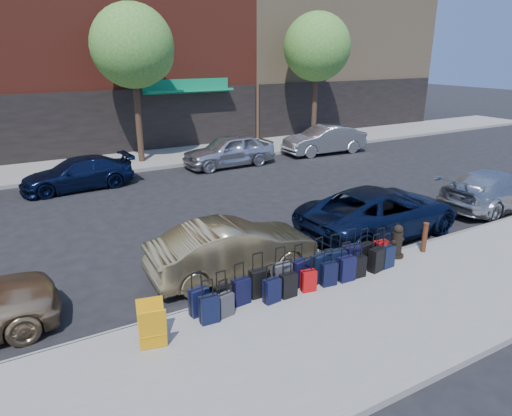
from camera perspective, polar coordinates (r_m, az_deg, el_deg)
ground at (r=14.67m, az=-5.33°, el=-2.26°), size 120.00×120.00×0.00m
sidewalk_near at (r=9.72m, az=11.46°, el=-13.98°), size 60.00×4.00×0.15m
sidewalk_far at (r=23.75m, az=-15.56°, el=5.62°), size 60.00×4.00×0.15m
curb_near at (r=11.08m, az=4.55°, el=-9.22°), size 60.00×0.08×0.15m
curb_far at (r=21.85m, az=-14.18°, el=4.60°), size 60.00×0.08×0.15m
tree_center at (r=22.85m, az=-14.81°, el=18.72°), size 3.80×3.80×7.27m
tree_right at (r=27.62m, az=7.87°, el=19.10°), size 3.80×3.80×7.27m
suitcase_front_0 at (r=9.61m, az=-7.15°, el=-11.50°), size 0.42×0.27×0.95m
suitcase_front_1 at (r=9.75m, az=-4.20°, el=-11.09°), size 0.36×0.20×0.87m
suitcase_front_2 at (r=9.92m, az=-1.89°, el=-10.34°), size 0.40×0.24×0.94m
suitcase_front_3 at (r=10.17m, az=0.38°, el=-9.35°), size 0.43×0.24×1.03m
suitcase_front_4 at (r=10.45m, az=3.20°, el=-8.55°), size 0.44×0.25×1.04m
suitcase_front_5 at (r=10.68m, az=5.49°, el=-8.03°), size 0.45×0.31×1.01m
suitcase_front_6 at (r=10.92m, az=8.01°, el=-7.37°), size 0.49×0.33×1.08m
suitcase_front_7 at (r=11.19m, az=9.94°, el=-6.82°), size 0.47×0.31×1.07m
suitcase_front_8 at (r=11.53m, az=11.81°, el=-6.12°), size 0.47×0.30×1.08m
suitcase_front_9 at (r=11.78m, az=13.43°, el=-5.78°), size 0.44×0.27×1.02m
suitcase_front_10 at (r=12.21m, az=15.30°, el=-5.22°), size 0.39×0.23×0.91m
suitcase_back_0 at (r=9.35m, az=-5.87°, el=-12.48°), size 0.40×0.25×0.92m
suitcase_back_1 at (r=9.54m, az=-3.88°, el=-11.95°), size 0.36×0.25×0.80m
suitcase_back_3 at (r=9.99m, az=2.00°, el=-10.27°), size 0.38×0.24×0.87m
suitcase_back_4 at (r=10.21m, az=4.04°, el=-9.60°), size 0.37×0.22×0.88m
suitcase_back_5 at (r=10.48m, az=6.58°, el=-9.01°), size 0.37×0.25×0.81m
suitcase_back_6 at (r=10.78m, az=9.05°, el=-8.13°), size 0.40×0.26×0.89m
suitcase_back_7 at (r=11.05m, az=11.24°, el=-7.46°), size 0.41×0.25×0.96m
suitcase_back_8 at (r=11.29m, az=12.65°, el=-7.15°), size 0.37×0.23×0.85m
suitcase_back_9 at (r=11.67m, az=14.85°, el=-6.25°), size 0.44×0.30×0.96m
suitcase_back_10 at (r=11.94m, az=16.06°, el=-5.89°), size 0.38×0.24×0.88m
fire_hydrant at (r=12.55m, az=17.22°, el=-4.09°), size 0.46×0.40×0.89m
bollard at (r=13.09m, az=20.33°, el=-3.41°), size 0.15×0.15×0.83m
display_rack at (r=8.75m, az=-12.87°, el=-14.18°), size 0.59×0.63×0.88m
car_near_1 at (r=11.27m, az=-2.84°, el=-5.13°), size 4.28×1.63×1.39m
car_near_2 at (r=14.22m, az=15.28°, el=-0.42°), size 5.39×2.68×1.47m
car_near_3 at (r=18.14m, az=27.78°, el=2.04°), size 4.77×2.08×1.37m
car_far_1 at (r=19.75m, az=-21.41°, el=4.03°), size 4.47×2.06×1.27m
car_far_2 at (r=22.16m, az=-3.40°, el=7.19°), size 4.55×1.95×1.53m
car_far_3 at (r=25.24m, az=8.54°, el=8.45°), size 4.68×1.87×1.51m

